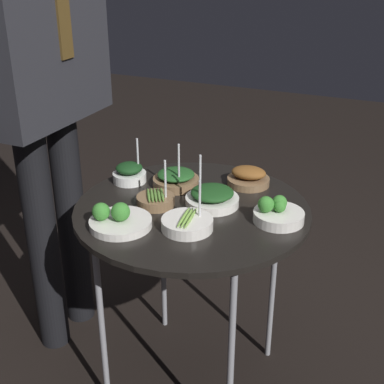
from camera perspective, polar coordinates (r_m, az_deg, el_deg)
The scene contains 11 objects.
ground_plane at distance 2.02m, azimuth 0.00°, elevation -18.97°, with size 8.00×8.00×0.00m, color black.
serving_cart at distance 1.65m, azimuth 0.00°, elevation -2.95°, with size 0.72×0.72×0.68m.
bowl_spinach_near_rim at distance 1.63m, azimuth 2.16°, elevation -0.57°, with size 0.16×0.16×0.17m.
bowl_spinach_front_center at distance 1.76m, azimuth -1.72°, elevation 1.40°, with size 0.15×0.15×0.16m.
bowl_asparagus_front_left at distance 1.63m, azimuth -3.89°, elevation -0.85°, with size 0.12×0.12×0.15m.
bowl_roast_front_right at distance 1.77m, azimuth 6.04°, elevation 1.56°, with size 0.14×0.14×0.06m.
bowl_asparagus_back_left at distance 1.50m, azimuth -0.50°, elevation -3.38°, with size 0.15×0.15×0.14m.
bowl_broccoli_far_rim at distance 1.52m, azimuth -7.87°, elevation -2.87°, with size 0.18×0.18×0.08m.
bowl_broccoli_back_right at distance 1.55m, azimuth 9.08°, elevation -2.25°, with size 0.15×0.15×0.08m.
bowl_spinach_center at distance 1.80m, azimuth -6.68°, elevation 2.00°, with size 0.11×0.11×0.15m.
waiter_figure at distance 1.81m, azimuth -16.44°, elevation 14.87°, with size 0.65×0.24×1.76m.
Camera 1 is at (-1.33, -0.59, 1.41)m, focal length 50.00 mm.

